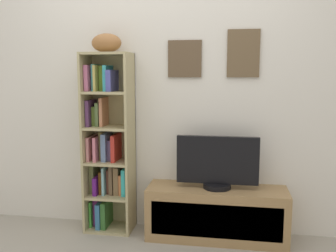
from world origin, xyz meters
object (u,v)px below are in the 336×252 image
Objects in this scene: television at (217,163)px; bookshelf at (107,147)px; tv_stand at (216,213)px; football at (106,43)px.

bookshelf is at bearing 176.04° from television.
bookshelf is 1.06m from tv_stand.
television is (0.91, -0.03, -0.95)m from football.
bookshelf is 1.34× the size of tv_stand.
tv_stand is 0.41m from television.
football reaches higher than bookshelf.
football is at bearing -48.02° from bookshelf.
tv_stand is at bearing -4.03° from bookshelf.
tv_stand is at bearing -2.28° from football.
football is 0.22× the size of tv_stand.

